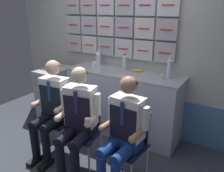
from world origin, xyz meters
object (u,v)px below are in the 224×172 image
(coffee_cup_white, at_px, (94,64))
(crew_member_center, at_px, (78,117))
(water_bottle_tall, at_px, (99,57))
(crew_member_right, at_px, (123,130))
(folding_chair_right, at_px, (131,137))
(snack_banana, at_px, (137,71))
(service_trolley, at_px, (56,92))
(folding_chair_center, at_px, (85,124))
(folding_chair_left, at_px, (61,112))
(crew_member_left, at_px, (52,105))

(coffee_cup_white, bearing_deg, crew_member_center, -63.70)
(crew_member_center, distance_m, water_bottle_tall, 1.37)
(crew_member_right, bearing_deg, folding_chair_right, 85.94)
(water_bottle_tall, bearing_deg, crew_member_center, -66.34)
(crew_member_center, xyz_separation_m, water_bottle_tall, (-0.52, 1.20, 0.42))
(crew_member_center, height_order, snack_banana, crew_member_center)
(service_trolley, height_order, crew_member_center, crew_member_center)
(crew_member_center, distance_m, coffee_cup_white, 1.20)
(folding_chair_center, relative_size, water_bottle_tall, 3.05)
(snack_banana, bearing_deg, crew_member_center, -99.11)
(folding_chair_left, relative_size, crew_member_right, 0.68)
(folding_chair_center, relative_size, snack_banana, 5.00)
(folding_chair_right, bearing_deg, crew_member_center, -160.83)
(snack_banana, bearing_deg, folding_chair_center, -102.28)
(water_bottle_tall, relative_size, coffee_cup_white, 3.20)
(service_trolley, xyz_separation_m, folding_chair_right, (1.81, -0.66, 0.05))
(folding_chair_left, xyz_separation_m, crew_member_left, (0.02, -0.16, 0.18))
(folding_chair_center, relative_size, crew_member_center, 0.67)
(crew_member_right, xyz_separation_m, coffee_cup_white, (-1.08, 1.00, 0.35))
(folding_chair_center, height_order, crew_member_right, crew_member_right)
(folding_chair_left, relative_size, coffee_cup_white, 9.77)
(crew_member_center, bearing_deg, folding_chair_right, 19.17)
(folding_chair_left, xyz_separation_m, snack_banana, (0.71, 0.91, 0.48))
(folding_chair_center, distance_m, crew_member_right, 0.64)
(crew_member_left, bearing_deg, crew_member_right, -2.49)
(folding_chair_left, relative_size, crew_member_center, 0.67)
(folding_chair_left, height_order, water_bottle_tall, water_bottle_tall)
(folding_chair_right, xyz_separation_m, crew_member_right, (-0.01, -0.16, 0.16))
(service_trolley, relative_size, coffee_cup_white, 10.36)
(crew_member_left, distance_m, folding_chair_right, 1.11)
(folding_chair_right, distance_m, snack_banana, 1.14)
(service_trolley, height_order, crew_member_left, crew_member_left)
(crew_member_left, xyz_separation_m, snack_banana, (0.70, 1.07, 0.31))
(folding_chair_left, height_order, coffee_cup_white, coffee_cup_white)
(crew_member_left, xyz_separation_m, crew_member_right, (1.08, -0.05, -0.01))
(crew_member_right, height_order, coffee_cup_white, crew_member_right)
(snack_banana, bearing_deg, coffee_cup_white, -169.93)
(folding_chair_right, height_order, snack_banana, snack_banana)
(service_trolley, distance_m, crew_member_left, 1.07)
(folding_chair_left, distance_m, crew_member_right, 1.13)
(service_trolley, distance_m, folding_chair_center, 1.38)
(crew_member_left, relative_size, folding_chair_center, 1.49)
(coffee_cup_white, bearing_deg, folding_chair_right, -37.29)
(coffee_cup_white, bearing_deg, water_bottle_tall, 94.24)
(folding_chair_center, xyz_separation_m, crew_member_right, (0.60, -0.12, 0.16))
(folding_chair_center, bearing_deg, crew_member_center, -78.44)
(service_trolley, xyz_separation_m, coffee_cup_white, (0.71, 0.18, 0.56))
(service_trolley, bearing_deg, coffee_cup_white, 13.95)
(folding_chair_center, height_order, coffee_cup_white, coffee_cup_white)
(service_trolley, distance_m, snack_banana, 1.53)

